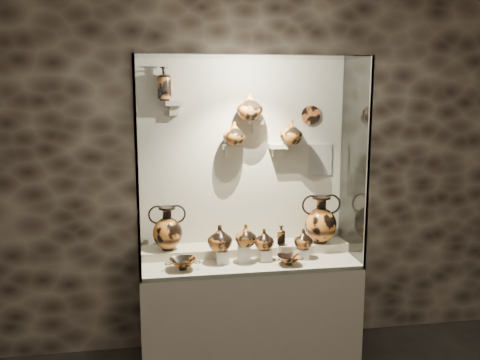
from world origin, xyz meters
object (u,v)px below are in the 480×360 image
(jug_a, at_px, (220,238))
(lekythos_tall, at_px, (164,82))
(jug_b, at_px, (246,235))
(ovoid_vase_b, at_px, (250,106))
(lekythos_small, at_px, (281,234))
(ovoid_vase_a, at_px, (234,133))
(ovoid_vase_c, at_px, (291,132))
(amphora_right, at_px, (321,219))
(kylix_left, at_px, (183,263))
(amphora_left, at_px, (167,228))
(jug_c, at_px, (264,239))
(jug_e, at_px, (303,239))
(kylix_right, at_px, (289,259))

(jug_a, xyz_separation_m, lekythos_tall, (-0.39, 0.27, 1.19))
(jug_b, height_order, lekythos_tall, lekythos_tall)
(ovoid_vase_b, bearing_deg, lekythos_small, -40.82)
(ovoid_vase_a, bearing_deg, lekythos_tall, 164.73)
(jug_b, relative_size, ovoid_vase_c, 0.89)
(amphora_right, distance_m, lekythos_tall, 1.68)
(kylix_left, bearing_deg, amphora_left, 119.12)
(amphora_left, xyz_separation_m, ovoid_vase_b, (0.67, 0.04, 0.95))
(amphora_left, xyz_separation_m, lekythos_tall, (0.01, 0.08, 1.14))
(amphora_left, distance_m, jug_c, 0.77)
(amphora_left, height_order, jug_a, amphora_left)
(amphora_right, xyz_separation_m, lekythos_tall, (-1.25, 0.10, 1.12))
(kylix_left, distance_m, lekythos_tall, 1.39)
(lekythos_tall, xyz_separation_m, ovoid_vase_c, (1.00, -0.03, -0.40))
(amphora_left, relative_size, jug_b, 2.05)
(ovoid_vase_a, bearing_deg, jug_b, -91.65)
(amphora_left, xyz_separation_m, ovoid_vase_a, (0.54, 0.05, 0.74))
(jug_a, height_order, kylix_left, jug_a)
(jug_b, distance_m, lekythos_tall, 1.34)
(amphora_right, xyz_separation_m, ovoid_vase_a, (-0.71, 0.07, 0.71))
(amphora_right, distance_m, jug_b, 0.70)
(jug_e, bearing_deg, amphora_left, 160.85)
(ovoid_vase_a, relative_size, ovoid_vase_b, 0.87)
(jug_a, relative_size, kylix_right, 0.89)
(amphora_right, bearing_deg, jug_b, -165.93)
(amphora_left, xyz_separation_m, kylix_right, (0.91, -0.32, -0.20))
(lekythos_tall, distance_m, ovoid_vase_a, 0.67)
(jug_a, xyz_separation_m, ovoid_vase_c, (0.62, 0.23, 0.78))
(jug_c, relative_size, jug_e, 1.04)
(jug_e, bearing_deg, lekythos_small, 175.04)
(jug_e, bearing_deg, ovoid_vase_b, 141.37)
(jug_c, xyz_separation_m, ovoid_vase_c, (0.27, 0.23, 0.81))
(jug_b, relative_size, ovoid_vase_a, 0.91)
(lekythos_small, height_order, ovoid_vase_a, ovoid_vase_a)
(amphora_left, distance_m, kylix_right, 0.98)
(jug_e, distance_m, kylix_right, 0.23)
(jug_c, xyz_separation_m, jug_e, (0.32, 0.00, -0.01))
(jug_b, relative_size, lekythos_small, 0.96)
(amphora_left, distance_m, ovoid_vase_a, 0.92)
(jug_a, relative_size, jug_c, 1.22)
(amphora_right, xyz_separation_m, ovoid_vase_b, (-0.59, 0.05, 0.93))
(jug_a, relative_size, ovoid_vase_b, 0.92)
(ovoid_vase_b, bearing_deg, lekythos_tall, -176.49)
(amphora_right, height_order, jug_e, amphora_right)
(jug_a, bearing_deg, ovoid_vase_c, 16.28)
(jug_c, height_order, jug_e, jug_c)
(jug_e, bearing_deg, kylix_right, -147.62)
(ovoid_vase_a, distance_m, ovoid_vase_b, 0.25)
(lekythos_small, distance_m, ovoid_vase_a, 0.88)
(amphora_left, height_order, jug_b, amphora_left)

